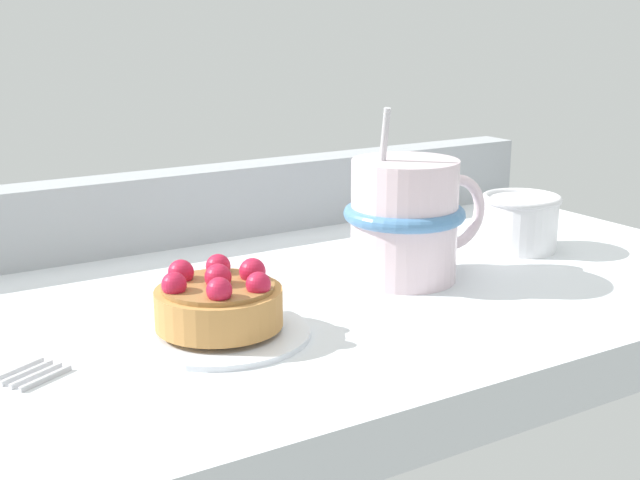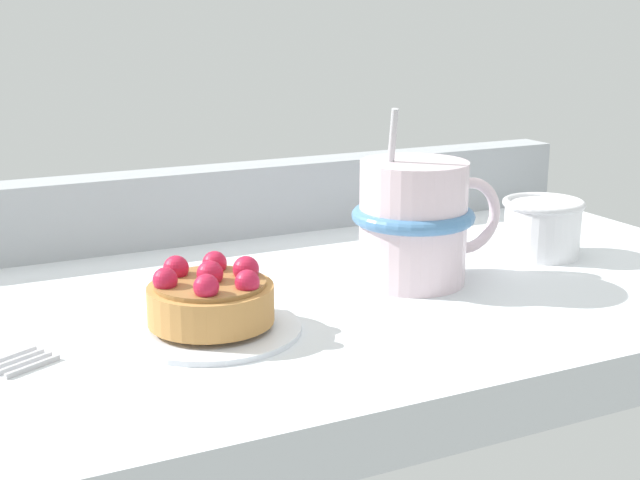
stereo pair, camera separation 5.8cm
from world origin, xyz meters
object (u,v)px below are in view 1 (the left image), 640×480
Objects in this scene: dessert_plate at (220,331)px; raspberry_tart at (219,301)px; coffee_mug at (406,219)px; sugar_bowl at (522,221)px.

raspberry_tart reaches higher than dessert_plate.
coffee_mug reaches higher than dessert_plate.
dessert_plate is 30.28cm from sugar_bowl.
raspberry_tart and sugar_bowl have the same top height.
raspberry_tart is at bearing -168.65° from coffee_mug.
coffee_mug is 1.95× the size of sugar_bowl.
dessert_plate is 1.43× the size of raspberry_tart.
raspberry_tart is at bearing 69.66° from dessert_plate.
dessert_plate is at bearing -168.59° from coffee_mug.
coffee_mug is at bearing -174.48° from sugar_bowl.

